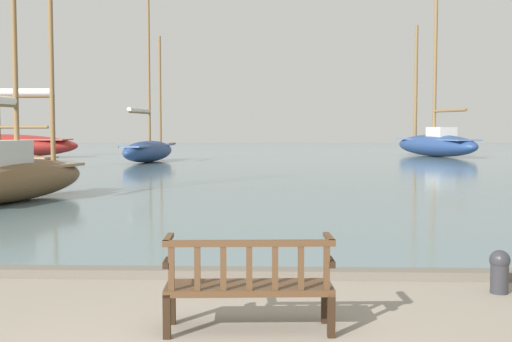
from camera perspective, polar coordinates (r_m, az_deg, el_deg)
name	(u,v)px	position (r m, az deg, el deg)	size (l,w,h in m)	color
harbor_water	(268,154)	(48.46, 1.04, 1.49)	(100.00, 80.00, 0.08)	slate
quay_edge_kerb	(226,273)	(8.50, -2.66, -9.06)	(40.00, 0.30, 0.12)	#675F54
park_bench	(249,283)	(6.22, -0.63, -9.96)	(1.63, 0.61, 0.92)	black
sailboat_far_starboard	(2,160)	(30.77, -21.64, 0.90)	(6.67, 2.58, 6.41)	brown
sailboat_outer_starboard	(436,142)	(45.59, 15.67, 2.47)	(5.13, 9.19, 11.61)	navy
sailboat_far_port	(13,175)	(17.62, -20.76, -0.31)	(2.77, 6.03, 6.88)	brown
sailboat_mid_port	(149,149)	(36.87, -9.52, 1.98)	(2.61, 8.05, 9.52)	navy
mooring_bollard	(500,269)	(8.20, 20.84, -8.17)	(0.24, 0.24, 0.52)	#2D2D33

